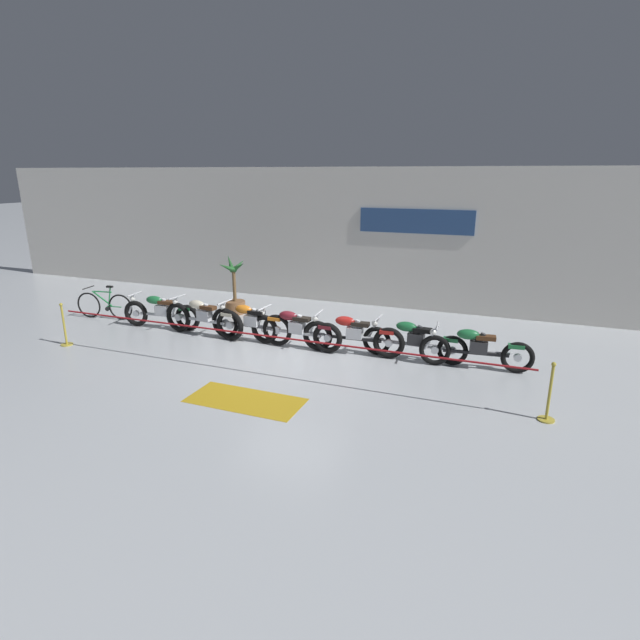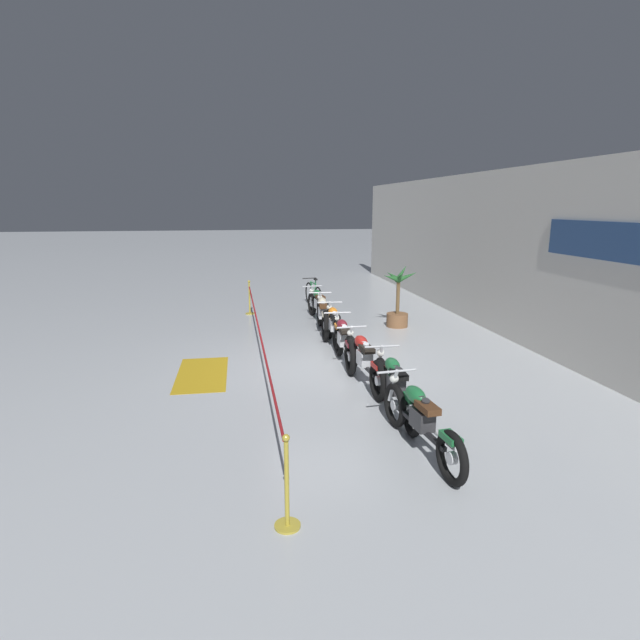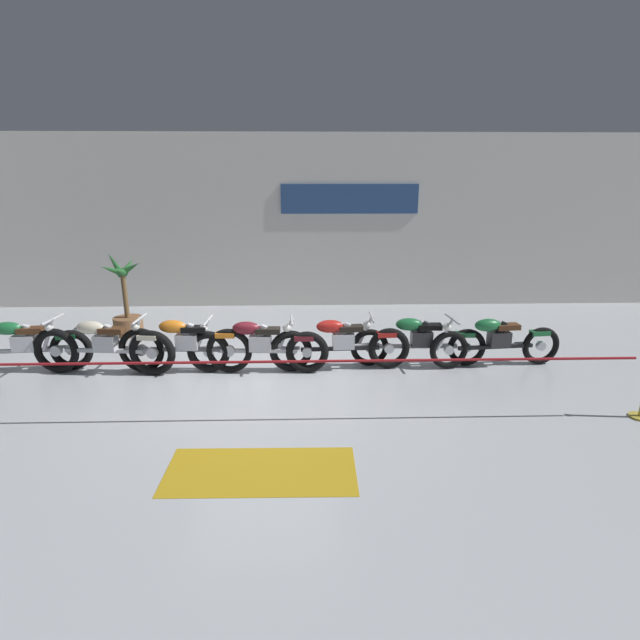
{
  "view_description": "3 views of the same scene",
  "coord_description": "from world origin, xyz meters",
  "px_view_note": "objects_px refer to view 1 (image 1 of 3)",
  "views": [
    {
      "loc": [
        4.5,
        -9.81,
        4.04
      ],
      "look_at": [
        0.39,
        0.91,
        0.63
      ],
      "focal_mm": 28.0,
      "sensor_mm": 36.0,
      "label": 1
    },
    {
      "loc": [
        9.97,
        -1.77,
        3.3
      ],
      "look_at": [
        -0.88,
        0.12,
        0.77
      ],
      "focal_mm": 28.0,
      "sensor_mm": 36.0,
      "label": 2
    },
    {
      "loc": [
        0.74,
        -7.44,
        3.24
      ],
      "look_at": [
        0.98,
        1.06,
        0.75
      ],
      "focal_mm": 28.0,
      "sensor_mm": 36.0,
      "label": 3
    }
  ],
  "objects_px": {
    "motorcycle_cream_1": "(203,318)",
    "motorcycle_green_5": "(413,340)",
    "stanchion_far_left": "(202,334)",
    "floor_banner": "(245,400)",
    "motorcycle_green_0": "(161,312)",
    "stanchion_mid_left": "(549,401)",
    "motorcycle_maroon_3": "(295,330)",
    "potted_palm_left_of_row": "(235,293)",
    "motorcycle_red_4": "(352,335)",
    "motorcycle_orange_2": "(250,323)",
    "bicycle": "(105,305)",
    "motorcycle_green_6": "(475,349)"
  },
  "relations": [
    {
      "from": "bicycle",
      "to": "motorcycle_red_4",
      "type": "bearing_deg",
      "value": -1.93
    },
    {
      "from": "potted_palm_left_of_row",
      "to": "stanchion_far_left",
      "type": "xyz_separation_m",
      "value": [
        1.57,
        -4.0,
        0.13
      ]
    },
    {
      "from": "motorcycle_maroon_3",
      "to": "motorcycle_red_4",
      "type": "height_order",
      "value": "motorcycle_maroon_3"
    },
    {
      "from": "motorcycle_green_5",
      "to": "stanchion_mid_left",
      "type": "height_order",
      "value": "stanchion_mid_left"
    },
    {
      "from": "stanchion_far_left",
      "to": "stanchion_mid_left",
      "type": "relative_size",
      "value": 10.09
    },
    {
      "from": "motorcycle_maroon_3",
      "to": "floor_banner",
      "type": "xyz_separation_m",
      "value": [
        0.3,
        -2.96,
        -0.46
      ]
    },
    {
      "from": "potted_palm_left_of_row",
      "to": "motorcycle_orange_2",
      "type": "bearing_deg",
      "value": -51.78
    },
    {
      "from": "motorcycle_red_4",
      "to": "motorcycle_green_5",
      "type": "bearing_deg",
      "value": 6.72
    },
    {
      "from": "stanchion_mid_left",
      "to": "floor_banner",
      "type": "relative_size",
      "value": 0.49
    },
    {
      "from": "motorcycle_green_6",
      "to": "stanchion_mid_left",
      "type": "relative_size",
      "value": 2.24
    },
    {
      "from": "motorcycle_green_0",
      "to": "motorcycle_cream_1",
      "type": "bearing_deg",
      "value": -5.61
    },
    {
      "from": "motorcycle_green_0",
      "to": "motorcycle_cream_1",
      "type": "distance_m",
      "value": 1.42
    },
    {
      "from": "motorcycle_maroon_3",
      "to": "floor_banner",
      "type": "bearing_deg",
      "value": -84.23
    },
    {
      "from": "motorcycle_green_5",
      "to": "bicycle",
      "type": "xyz_separation_m",
      "value": [
        -8.85,
        0.09,
        -0.06
      ]
    },
    {
      "from": "bicycle",
      "to": "potted_palm_left_of_row",
      "type": "distance_m",
      "value": 3.68
    },
    {
      "from": "motorcycle_green_6",
      "to": "bicycle",
      "type": "height_order",
      "value": "bicycle"
    },
    {
      "from": "motorcycle_orange_2",
      "to": "potted_palm_left_of_row",
      "type": "distance_m",
      "value": 2.74
    },
    {
      "from": "motorcycle_green_5",
      "to": "potted_palm_left_of_row",
      "type": "bearing_deg",
      "value": 161.06
    },
    {
      "from": "motorcycle_orange_2",
      "to": "motorcycle_green_0",
      "type": "bearing_deg",
      "value": 177.83
    },
    {
      "from": "motorcycle_green_5",
      "to": "potted_palm_left_of_row",
      "type": "xyz_separation_m",
      "value": [
        -5.68,
        1.95,
        0.16
      ]
    },
    {
      "from": "potted_palm_left_of_row",
      "to": "stanchion_mid_left",
      "type": "distance_m",
      "value": 9.27
    },
    {
      "from": "motorcycle_cream_1",
      "to": "floor_banner",
      "type": "relative_size",
      "value": 1.13
    },
    {
      "from": "stanchion_mid_left",
      "to": "floor_banner",
      "type": "bearing_deg",
      "value": -167.32
    },
    {
      "from": "motorcycle_cream_1",
      "to": "stanchion_mid_left",
      "type": "bearing_deg",
      "value": -12.77
    },
    {
      "from": "floor_banner",
      "to": "motorcycle_green_0",
      "type": "bearing_deg",
      "value": 144.77
    },
    {
      "from": "motorcycle_green_5",
      "to": "stanchion_far_left",
      "type": "xyz_separation_m",
      "value": [
        -4.11,
        -2.05,
        0.29
      ]
    },
    {
      "from": "bicycle",
      "to": "motorcycle_green_6",
      "type": "bearing_deg",
      "value": -0.97
    },
    {
      "from": "stanchion_mid_left",
      "to": "motorcycle_maroon_3",
      "type": "bearing_deg",
      "value": 161.64
    },
    {
      "from": "stanchion_far_left",
      "to": "floor_banner",
      "type": "relative_size",
      "value": 4.93
    },
    {
      "from": "motorcycle_green_0",
      "to": "motorcycle_cream_1",
      "type": "xyz_separation_m",
      "value": [
        1.42,
        -0.14,
        0.02
      ]
    },
    {
      "from": "motorcycle_maroon_3",
      "to": "motorcycle_green_6",
      "type": "relative_size",
      "value": 1.01
    },
    {
      "from": "motorcycle_cream_1",
      "to": "motorcycle_green_5",
      "type": "relative_size",
      "value": 1.03
    },
    {
      "from": "motorcycle_green_0",
      "to": "potted_palm_left_of_row",
      "type": "height_order",
      "value": "potted_palm_left_of_row"
    },
    {
      "from": "potted_palm_left_of_row",
      "to": "stanchion_mid_left",
      "type": "height_order",
      "value": "potted_palm_left_of_row"
    },
    {
      "from": "bicycle",
      "to": "potted_palm_left_of_row",
      "type": "relative_size",
      "value": 1.0
    },
    {
      "from": "motorcycle_cream_1",
      "to": "motorcycle_red_4",
      "type": "distance_m",
      "value": 3.96
    },
    {
      "from": "motorcycle_green_0",
      "to": "motorcycle_red_4",
      "type": "distance_m",
      "value": 5.37
    },
    {
      "from": "bicycle",
      "to": "floor_banner",
      "type": "distance_m",
      "value": 7.19
    },
    {
      "from": "floor_banner",
      "to": "motorcycle_cream_1",
      "type": "bearing_deg",
      "value": 134.71
    },
    {
      "from": "motorcycle_cream_1",
      "to": "motorcycle_green_5",
      "type": "distance_m",
      "value": 5.34
    },
    {
      "from": "motorcycle_green_5",
      "to": "floor_banner",
      "type": "xyz_separation_m",
      "value": [
        -2.47,
        -3.2,
        -0.45
      ]
    },
    {
      "from": "stanchion_mid_left",
      "to": "motorcycle_green_6",
      "type": "bearing_deg",
      "value": 124.31
    },
    {
      "from": "floor_banner",
      "to": "stanchion_mid_left",
      "type": "bearing_deg",
      "value": 13.48
    },
    {
      "from": "motorcycle_cream_1",
      "to": "bicycle",
      "type": "relative_size",
      "value": 1.39
    },
    {
      "from": "motorcycle_green_5",
      "to": "stanchion_far_left",
      "type": "relative_size",
      "value": 0.22
    },
    {
      "from": "motorcycle_cream_1",
      "to": "motorcycle_green_6",
      "type": "distance_m",
      "value": 6.67
    },
    {
      "from": "motorcycle_red_4",
      "to": "motorcycle_green_6",
      "type": "height_order",
      "value": "motorcycle_red_4"
    },
    {
      "from": "motorcycle_maroon_3",
      "to": "potted_palm_left_of_row",
      "type": "distance_m",
      "value": 3.65
    },
    {
      "from": "potted_palm_left_of_row",
      "to": "motorcycle_green_5",
      "type": "bearing_deg",
      "value": -18.94
    },
    {
      "from": "motorcycle_green_0",
      "to": "bicycle",
      "type": "height_order",
      "value": "bicycle"
    }
  ]
}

